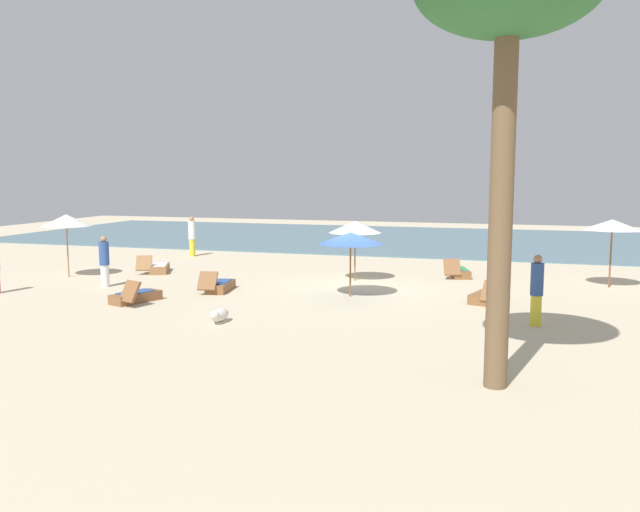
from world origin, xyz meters
TOP-DOWN VIEW (x-y plane):
  - ground_plane at (0.00, 0.00)m, footprint 60.00×60.00m
  - ocean_water at (0.00, 17.00)m, footprint 48.00×16.00m
  - umbrella_0 at (-10.75, 0.21)m, footprint 1.72×1.72m
  - umbrella_1 at (7.78, 3.48)m, footprint 1.80×1.80m
  - umbrella_2 at (-0.59, 2.40)m, footprint 1.83×1.83m
  - umbrella_3 at (-0.02, -0.54)m, footprint 1.95×1.95m
  - lounger_0 at (-8.19, 2.09)m, footprint 1.23×1.78m
  - lounger_1 at (-4.24, -0.89)m, footprint 0.84×1.75m
  - lounger_2 at (2.81, 4.30)m, footprint 1.02×1.76m
  - lounger_3 at (-5.79, -3.28)m, footprint 1.11×1.75m
  - lounger_4 at (4.03, -0.27)m, footprint 1.02×1.76m
  - person_2 at (5.34, -3.01)m, footprint 0.40×0.40m
  - person_3 at (-8.22, -1.23)m, footprint 0.38×0.38m
  - person_4 at (-9.24, 6.85)m, footprint 0.35×0.35m
  - dog at (-2.30, -4.98)m, footprint 0.35×0.81m

SIDE VIEW (x-z plane):
  - ground_plane at x=0.00m, z-range 0.00..0.00m
  - ocean_water at x=0.00m, z-range 0.00..0.06m
  - lounger_4 at x=4.03m, z-range -0.19..0.53m
  - lounger_0 at x=-8.19m, z-range -0.17..0.52m
  - lounger_1 at x=-4.24m, z-range -0.18..0.53m
  - lounger_2 at x=2.81m, z-range -0.18..0.54m
  - lounger_3 at x=-5.79m, z-range -0.19..0.55m
  - dog at x=-2.30m, z-range 0.01..0.38m
  - person_3 at x=-8.22m, z-range 0.01..1.71m
  - person_2 at x=5.34m, z-range 0.02..1.79m
  - person_4 at x=-9.24m, z-range 0.02..1.82m
  - umbrella_3 at x=-0.02m, z-range 0.81..2.78m
  - umbrella_2 at x=-0.59m, z-range 0.84..2.94m
  - umbrella_0 at x=-10.75m, z-range 0.92..3.19m
  - umbrella_1 at x=7.78m, z-range 0.95..3.19m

